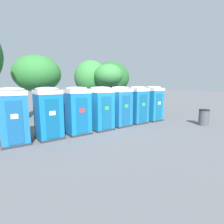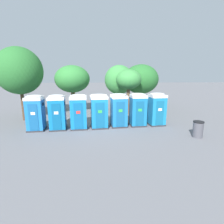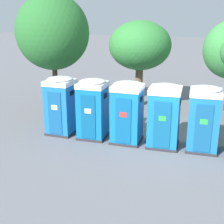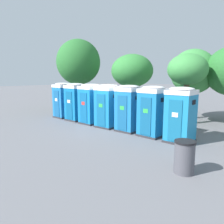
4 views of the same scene
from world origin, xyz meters
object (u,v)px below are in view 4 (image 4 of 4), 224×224
at_px(street_tree_4, 132,71).
at_px(trash_can, 184,157).
at_px(portapotty_3, 108,106).
at_px(street_tree_2, 188,70).
at_px(portapotty_2, 90,104).
at_px(portapotty_6, 181,115).
at_px(street_tree_3, 193,72).
at_px(portapotty_5, 152,111).
at_px(portapotty_0, 63,100).
at_px(portapotty_4, 129,108).
at_px(portapotty_1, 76,102).
at_px(street_tree_1, 78,62).

height_order(street_tree_4, trash_can, street_tree_4).
distance_m(portapotty_3, street_tree_2, 5.32).
height_order(portapotty_2, portapotty_6, same).
distance_m(street_tree_3, trash_can, 9.90).
xyz_separation_m(portapotty_5, portapotty_6, (1.50, 0.12, 0.00)).
relative_size(street_tree_3, trash_can, 4.64).
height_order(portapotty_0, portapotty_5, same).
distance_m(portapotty_2, portapotty_4, 3.01).
xyz_separation_m(street_tree_4, trash_can, (9.12, -7.34, -2.88)).
xyz_separation_m(portapotty_1, street_tree_1, (-3.59, 2.66, 2.89)).
xyz_separation_m(street_tree_1, street_tree_2, (9.30, 1.71, -0.82)).
bearing_deg(portapotty_4, street_tree_1, 165.25).
bearing_deg(street_tree_3, street_tree_2, -70.25).
bearing_deg(portapotty_3, portapotty_1, -174.44).
bearing_deg(street_tree_4, portapotty_0, -107.68).
bearing_deg(street_tree_2, street_tree_4, 170.02).
height_order(portapotty_0, street_tree_1, street_tree_1).
xyz_separation_m(portapotty_1, portapotty_2, (1.50, 0.13, -0.00)).
height_order(portapotty_0, portapotty_2, same).
xyz_separation_m(portapotty_3, street_tree_4, (-2.76, 5.04, 2.12)).
relative_size(portapotty_0, portapotty_3, 1.00).
distance_m(portapotty_0, street_tree_4, 6.09).
height_order(street_tree_3, trash_can, street_tree_3).
height_order(street_tree_2, street_tree_4, street_tree_4).
xyz_separation_m(portapotty_3, street_tree_1, (-6.59, 2.37, 2.89)).
height_order(portapotty_3, portapotty_6, same).
bearing_deg(street_tree_3, portapotty_5, -79.99).
distance_m(portapotty_0, portapotty_2, 3.01).
xyz_separation_m(portapotty_1, portapotty_4, (4.48, 0.54, -0.00)).
xyz_separation_m(portapotty_0, trash_can, (10.85, -1.91, -0.76)).
relative_size(portapotty_3, trash_can, 2.43).
distance_m(portapotty_2, street_tree_2, 6.32).
bearing_deg(street_tree_2, portapotty_6, -63.49).
relative_size(portapotty_0, portapotty_1, 1.00).
bearing_deg(portapotty_5, portapotty_3, -172.34).
xyz_separation_m(portapotty_2, portapotty_4, (2.98, 0.40, 0.00)).
relative_size(portapotty_1, trash_can, 2.43).
bearing_deg(street_tree_2, portapotty_0, -148.16).
relative_size(street_tree_3, street_tree_4, 1.01).
bearing_deg(portapotty_4, street_tree_2, 72.33).
bearing_deg(portapotty_0, portapotty_6, 5.82).
bearing_deg(portapotty_6, portapotty_5, -175.53).
relative_size(portapotty_2, street_tree_1, 0.42).
relative_size(portapotty_1, portapotty_5, 1.00).
relative_size(portapotty_2, portapotty_3, 1.00).
height_order(portapotty_0, street_tree_3, street_tree_3).
bearing_deg(street_tree_2, portapotty_2, -134.77).
distance_m(portapotty_0, portapotty_1, 1.51).
distance_m(portapotty_4, portapotty_5, 1.50).
distance_m(portapotty_1, street_tree_3, 8.36).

